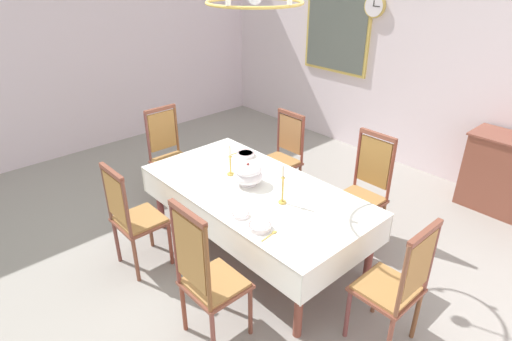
{
  "coord_description": "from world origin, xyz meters",
  "views": [
    {
      "loc": [
        2.56,
        -2.26,
        2.69
      ],
      "look_at": [
        -0.01,
        0.08,
        0.91
      ],
      "focal_mm": 29.65,
      "sensor_mm": 36.0,
      "label": 1
    }
  ],
  "objects": [
    {
      "name": "ground",
      "position": [
        0.0,
        0.0,
        -0.02
      ],
      "size": [
        7.22,
        5.94,
        0.04
      ],
      "primitive_type": "cube",
      "color": "#9A958E"
    },
    {
      "name": "back_wall",
      "position": [
        0.0,
        3.01,
        1.53
      ],
      "size": [
        7.22,
        0.08,
        3.05
      ],
      "primitive_type": "cube",
      "color": "silver",
      "rests_on": "ground"
    },
    {
      "name": "left_wall",
      "position": [
        -3.65,
        0.0,
        1.53
      ],
      "size": [
        0.08,
        5.94,
        3.05
      ],
      "primitive_type": "cube",
      "color": "silver",
      "rests_on": "ground"
    },
    {
      "name": "dining_table",
      "position": [
        0.0,
        0.05,
        0.66
      ],
      "size": [
        2.22,
        1.13,
        0.73
      ],
      "color": "brown",
      "rests_on": "ground"
    },
    {
      "name": "tablecloth",
      "position": [
        0.0,
        0.05,
        0.67
      ],
      "size": [
        2.24,
        1.15,
        0.29
      ],
      "color": "white",
      "rests_on": "dining_table"
    },
    {
      "name": "chair_south_a",
      "position": [
        -0.59,
        -0.92,
        0.56
      ],
      "size": [
        0.44,
        0.42,
        1.08
      ],
      "color": "brown",
      "rests_on": "ground"
    },
    {
      "name": "chair_north_a",
      "position": [
        -0.59,
        1.02,
        0.56
      ],
      "size": [
        0.44,
        0.42,
        1.07
      ],
      "rotation": [
        0.0,
        0.0,
        3.14
      ],
      "color": "brown",
      "rests_on": "ground"
    },
    {
      "name": "chair_south_b",
      "position": [
        0.56,
        -0.93,
        0.61
      ],
      "size": [
        0.44,
        0.42,
        1.22
      ],
      "color": "brown",
      "rests_on": "ground"
    },
    {
      "name": "chair_north_b",
      "position": [
        0.56,
        1.02,
        0.59
      ],
      "size": [
        0.44,
        0.42,
        1.16
      ],
      "rotation": [
        0.0,
        0.0,
        3.14
      ],
      "color": "brown",
      "rests_on": "ground"
    },
    {
      "name": "chair_head_west",
      "position": [
        -1.52,
        0.05,
        0.58
      ],
      "size": [
        0.42,
        0.44,
        1.12
      ],
      "rotation": [
        0.0,
        0.0,
        -1.57
      ],
      "color": "brown",
      "rests_on": "ground"
    },
    {
      "name": "chair_head_east",
      "position": [
        1.52,
        0.05,
        0.58
      ],
      "size": [
        0.42,
        0.44,
        1.11
      ],
      "rotation": [
        0.0,
        0.0,
        1.57
      ],
      "color": "brown",
      "rests_on": "ground"
    },
    {
      "name": "soup_tureen",
      "position": [
        -0.1,
        0.05,
        0.85
      ],
      "size": [
        0.28,
        0.28,
        0.23
      ],
      "color": "white",
      "rests_on": "tablecloth"
    },
    {
      "name": "candlestick_west",
      "position": [
        -0.36,
        0.05,
        0.86
      ],
      "size": [
        0.07,
        0.07,
        0.32
      ],
      "color": "gold",
      "rests_on": "tablecloth"
    },
    {
      "name": "candlestick_east",
      "position": [
        0.36,
        0.05,
        0.89
      ],
      "size": [
        0.07,
        0.07,
        0.37
      ],
      "color": "gold",
      "rests_on": "tablecloth"
    },
    {
      "name": "bowl_near_left",
      "position": [
        0.52,
        -0.37,
        0.76
      ],
      "size": [
        0.18,
        0.18,
        0.04
      ],
      "color": "white",
      "rests_on": "tablecloth"
    },
    {
      "name": "bowl_near_right",
      "position": [
        -0.59,
        0.45,
        0.76
      ],
      "size": [
        0.19,
        0.19,
        0.04
      ],
      "color": "white",
      "rests_on": "tablecloth"
    },
    {
      "name": "bowl_far_left",
      "position": [
        0.28,
        -0.36,
        0.75
      ],
      "size": [
        0.14,
        0.14,
        0.03
      ],
      "color": "white",
      "rests_on": "tablecloth"
    },
    {
      "name": "spoon_primary",
      "position": [
        0.64,
        -0.34,
        0.74
      ],
      "size": [
        0.04,
        0.18,
        0.01
      ],
      "rotation": [
        0.0,
        0.0,
        0.11
      ],
      "color": "gold",
      "rests_on": "tablecloth"
    },
    {
      "name": "spoon_secondary",
      "position": [
        -0.72,
        0.48,
        0.74
      ],
      "size": [
        0.03,
        0.18,
        0.01
      ],
      "rotation": [
        0.0,
        0.0,
        0.03
      ],
      "color": "gold",
      "rests_on": "tablecloth"
    },
    {
      "name": "mounted_clock",
      "position": [
        -0.82,
        2.94,
        2.08
      ],
      "size": [
        0.31,
        0.06,
        0.31
      ],
      "color": "#D1B251"
    },
    {
      "name": "framed_painting",
      "position": [
        -1.42,
        2.95,
        1.72
      ],
      "size": [
        1.14,
        0.05,
        1.26
      ],
      "color": "#D1B251"
    },
    {
      "name": "chandelier",
      "position": [
        -0.0,
        0.05,
        2.37
      ],
      "size": [
        0.76,
        0.76,
        0.66
      ],
      "color": "gold"
    }
  ]
}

